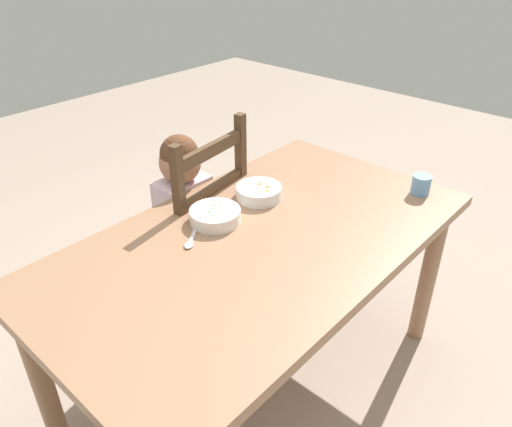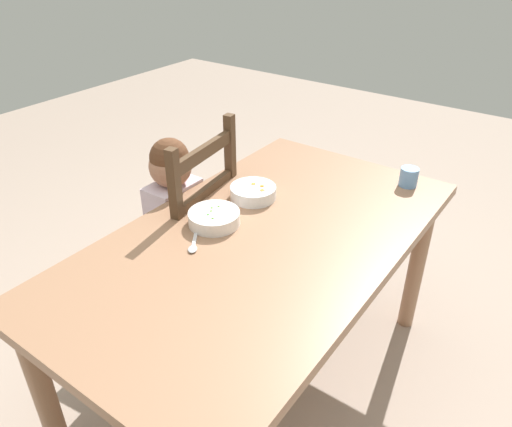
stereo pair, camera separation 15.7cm
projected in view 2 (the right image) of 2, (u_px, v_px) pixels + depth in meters
name	position (u px, v px, depth m)	size (l,w,h in m)	color
ground_plane	(261.00, 381.00, 2.04)	(8.00, 8.00, 0.00)	tan
dining_table	(262.00, 258.00, 1.72)	(1.54, 0.86, 0.73)	#976C4F
dining_chair	(183.00, 243.00, 2.11)	(0.47, 0.47, 1.00)	#4B3420
child_figure	(179.00, 213.00, 2.02)	(0.32, 0.31, 0.94)	silver
bowl_of_peas	(214.00, 218.00, 1.72)	(0.18, 0.18, 0.05)	white
bowl_of_carrots	(253.00, 192.00, 1.88)	(0.18, 0.18, 0.05)	white
spoon	(193.00, 246.00, 1.61)	(0.12, 0.10, 0.01)	silver
drinking_cup	(409.00, 177.00, 1.96)	(0.07, 0.07, 0.08)	#699CD6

